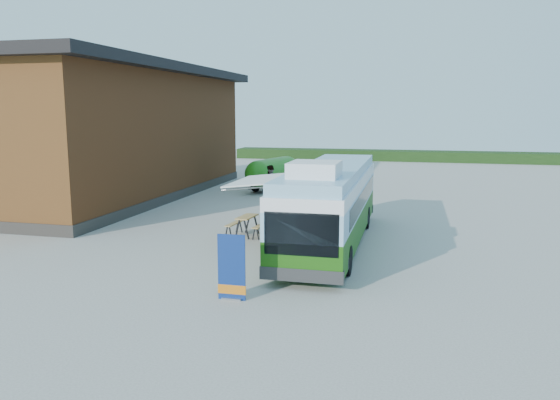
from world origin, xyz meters
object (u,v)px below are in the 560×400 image
(bus, at_px, (331,202))
(banner, at_px, (232,273))
(person_a, at_px, (287,203))
(picnic_table, at_px, (247,221))
(slurry_tanker, at_px, (273,172))
(person_b, at_px, (270,182))

(bus, distance_m, banner, 6.79)
(banner, bearing_deg, person_a, 94.23)
(bus, bearing_deg, banner, -104.08)
(bus, bearing_deg, picnic_table, 168.44)
(bus, height_order, person_a, bus)
(person_a, bearing_deg, slurry_tanker, 61.75)
(person_b, bearing_deg, person_a, 31.79)
(banner, height_order, person_b, person_b)
(banner, bearing_deg, slurry_tanker, 101.31)
(person_b, relative_size, slurry_tanker, 0.36)
(person_a, relative_size, person_b, 1.06)
(bus, relative_size, banner, 6.30)
(bus, height_order, slurry_tanker, bus)
(banner, distance_m, slurry_tanker, 20.27)
(slurry_tanker, bearing_deg, banner, -63.15)
(person_a, bearing_deg, banner, -131.53)
(slurry_tanker, bearing_deg, person_a, -56.95)
(picnic_table, height_order, person_a, person_a)
(slurry_tanker, bearing_deg, person_b, -63.09)
(bus, relative_size, picnic_table, 7.31)
(picnic_table, xyz_separation_m, person_a, (1.08, 2.28, 0.41))
(bus, xyz_separation_m, person_a, (-2.36, 2.96, -0.62))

